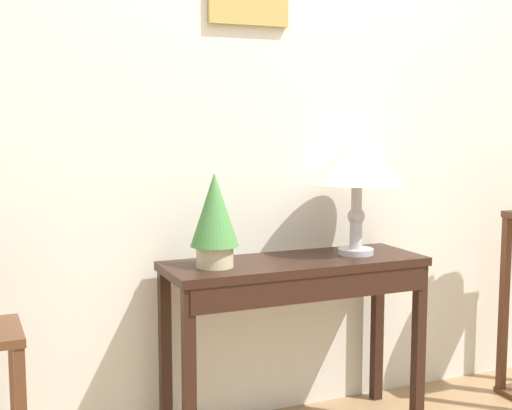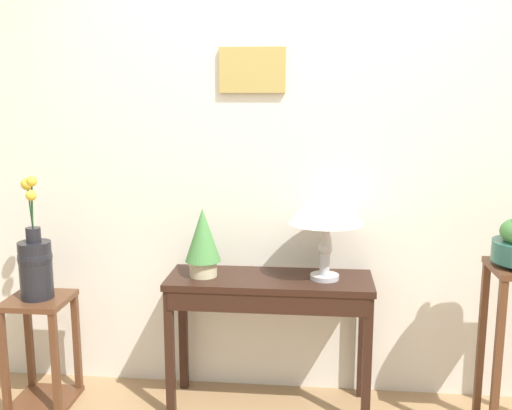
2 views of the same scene
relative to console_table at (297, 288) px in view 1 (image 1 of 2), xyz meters
name	(u,v)px [view 1 (image 1 of 2)]	position (x,y,z in m)	size (l,w,h in m)	color
back_wall_with_art	(290,101)	(0.11, 0.30, 0.77)	(9.00, 0.13, 2.80)	silver
console_table	(297,288)	(0.00, 0.00, 0.00)	(1.09, 0.38, 0.75)	black
table_lamp	(357,160)	(0.29, 0.02, 0.52)	(0.39, 0.39, 0.53)	#B7B7BC
potted_plant_on_console	(215,216)	(-0.36, 0.01, 0.32)	(0.19, 0.19, 0.37)	beige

